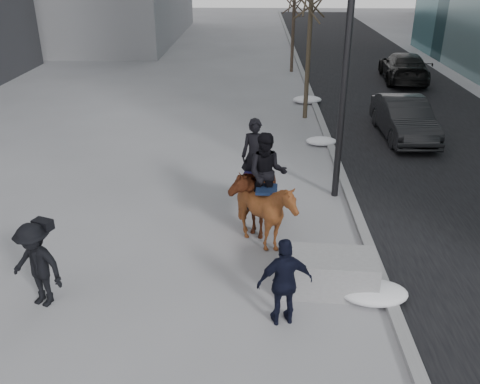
{
  "coord_description": "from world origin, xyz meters",
  "views": [
    {
      "loc": [
        0.31,
        -8.85,
        6.22
      ],
      "look_at": [
        0.0,
        1.2,
        1.5
      ],
      "focal_mm": 38.0,
      "sensor_mm": 36.0,
      "label": 1
    }
  ],
  "objects_px": {
    "planter": "(327,273)",
    "car_near": "(404,118)",
    "mounted_left": "(255,188)",
    "mounted_right": "(266,204)"
  },
  "relations": [
    {
      "from": "planter",
      "to": "car_near",
      "type": "bearing_deg",
      "value": 67.39
    },
    {
      "from": "mounted_left",
      "to": "planter",
      "type": "bearing_deg",
      "value": -61.49
    },
    {
      "from": "car_near",
      "to": "mounted_right",
      "type": "distance_m",
      "value": 9.54
    },
    {
      "from": "mounted_left",
      "to": "mounted_right",
      "type": "height_order",
      "value": "mounted_right"
    },
    {
      "from": "planter",
      "to": "mounted_left",
      "type": "relative_size",
      "value": 0.72
    },
    {
      "from": "planter",
      "to": "mounted_left",
      "type": "distance_m",
      "value": 3.16
    },
    {
      "from": "planter",
      "to": "mounted_left",
      "type": "xyz_separation_m",
      "value": [
        -1.48,
        2.72,
        0.62
      ]
    },
    {
      "from": "planter",
      "to": "mounted_right",
      "type": "xyz_separation_m",
      "value": [
        -1.21,
        1.67,
        0.7
      ]
    },
    {
      "from": "mounted_left",
      "to": "car_near",
      "type": "bearing_deg",
      "value": 51.57
    },
    {
      "from": "planter",
      "to": "mounted_left",
      "type": "height_order",
      "value": "mounted_left"
    }
  ]
}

